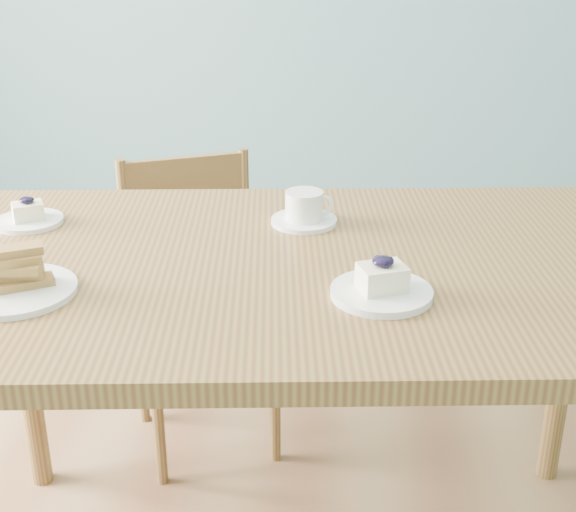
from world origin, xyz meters
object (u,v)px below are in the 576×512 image
at_px(cheesecake_plate_near, 382,286).
at_px(cheesecake_plate_far, 29,217).
at_px(dining_table, 302,298).
at_px(coffee_cup, 305,210).
at_px(biscotti_plate, 14,280).
at_px(dining_chair, 199,306).

relative_size(cheesecake_plate_near, cheesecake_plate_far, 1.25).
xyz_separation_m(dining_table, cheesecake_plate_far, (-0.61, 0.14, 0.10)).
bearing_deg(coffee_cup, biscotti_plate, -146.13).
height_order(dining_chair, cheesecake_plate_near, cheesecake_plate_near).
distance_m(dining_chair, biscotti_plate, 0.87).
xyz_separation_m(dining_chair, biscotti_plate, (-0.16, -0.75, 0.42)).
bearing_deg(dining_chair, coffee_cup, -71.33).
height_order(dining_chair, coffee_cup, coffee_cup).
bearing_deg(biscotti_plate, dining_table, 21.59).
bearing_deg(cheesecake_plate_near, dining_chair, 124.84).
bearing_deg(biscotti_plate, cheesecake_plate_near, 4.71).
distance_m(cheesecake_plate_far, coffee_cup, 0.60).
relative_size(dining_table, cheesecake_plate_near, 8.95).
relative_size(dining_chair, coffee_cup, 5.79).
bearing_deg(dining_chair, biscotti_plate, -126.02).
height_order(dining_table, coffee_cup, coffee_cup).
height_order(cheesecake_plate_near, biscotti_plate, biscotti_plate).
bearing_deg(coffee_cup, cheesecake_plate_near, -70.35).
bearing_deg(cheesecake_plate_far, dining_chair, 56.45).
bearing_deg(dining_table, biscotti_plate, -165.04).
relative_size(dining_chair, cheesecake_plate_far, 5.73).
bearing_deg(cheesecake_plate_far, cheesecake_plate_near, -20.56).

